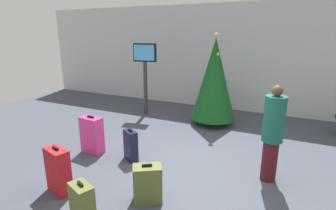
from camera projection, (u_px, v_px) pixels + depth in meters
ground_plane at (189, 172)px, 4.96m from camera, size 16.00×16.00×0.00m
back_wall at (241, 58)px, 8.53m from camera, size 16.00×0.20×3.48m
holiday_tree at (214, 79)px, 7.22m from camera, size 1.23×1.23×2.55m
flight_info_kiosk at (145, 67)px, 8.11m from camera, size 0.74×0.20×2.24m
traveller_0 at (273, 132)px, 4.48m from camera, size 0.43×0.43×1.73m
suitcase_0 at (58, 171)px, 4.26m from camera, size 0.50×0.35×0.80m
suitcase_1 at (92, 135)px, 5.70m from camera, size 0.51×0.29×0.84m
suitcase_2 at (82, 203)px, 3.62m from camera, size 0.43×0.35×0.60m
suitcase_3 at (131, 145)px, 5.37m from camera, size 0.39×0.34×0.68m
suitcase_4 at (147, 184)px, 4.05m from camera, size 0.51×0.46×0.64m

